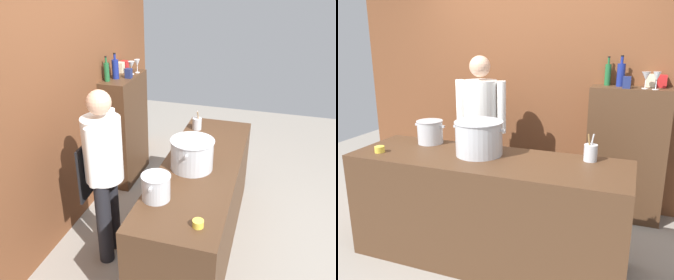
% 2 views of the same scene
% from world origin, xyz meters
% --- Properties ---
extents(ground_plane, '(8.00, 8.00, 0.00)m').
position_xyz_m(ground_plane, '(0.00, 0.00, 0.00)').
color(ground_plane, gray).
extents(brick_back_panel, '(4.40, 0.10, 3.00)m').
position_xyz_m(brick_back_panel, '(0.00, 1.40, 1.50)').
color(brick_back_panel, brown).
rests_on(brick_back_panel, ground_plane).
extents(prep_counter, '(2.24, 0.70, 0.90)m').
position_xyz_m(prep_counter, '(0.00, 0.00, 0.45)').
color(prep_counter, '#472D1C').
rests_on(prep_counter, ground_plane).
extents(bar_cabinet, '(0.76, 0.32, 1.36)m').
position_xyz_m(bar_cabinet, '(1.02, 1.19, 0.68)').
color(bar_cabinet, '#472D1C').
rests_on(bar_cabinet, ground_plane).
extents(chef, '(0.53, 0.37, 1.66)m').
position_xyz_m(chef, '(-0.40, 0.79, 0.96)').
color(chef, black).
rests_on(chef, ground_plane).
extents(stockpot_large, '(0.45, 0.39, 0.28)m').
position_xyz_m(stockpot_large, '(-0.09, 0.07, 1.04)').
color(stockpot_large, '#B7BABF').
rests_on(stockpot_large, prep_counter).
extents(stockpot_small, '(0.30, 0.23, 0.21)m').
position_xyz_m(stockpot_small, '(-0.65, 0.22, 1.00)').
color(stockpot_small, '#B7BABF').
rests_on(stockpot_small, prep_counter).
extents(utensil_crock, '(0.10, 0.10, 0.21)m').
position_xyz_m(utensil_crock, '(0.78, 0.22, 0.97)').
color(utensil_crock, '#B7BABF').
rests_on(utensil_crock, prep_counter).
extents(butter_jar, '(0.08, 0.08, 0.05)m').
position_xyz_m(butter_jar, '(-0.89, -0.17, 0.93)').
color(butter_jar, yellow).
rests_on(butter_jar, prep_counter).
extents(wine_bottle_cobalt, '(0.08, 0.08, 0.30)m').
position_xyz_m(wine_bottle_cobalt, '(0.90, 1.23, 1.48)').
color(wine_bottle_cobalt, navy).
rests_on(wine_bottle_cobalt, bar_cabinet).
extents(wine_bottle_green, '(0.06, 0.06, 0.28)m').
position_xyz_m(wine_bottle_green, '(0.78, 1.28, 1.47)').
color(wine_bottle_green, '#1E592D').
rests_on(wine_bottle_green, bar_cabinet).
extents(wine_glass_tall, '(0.07, 0.07, 0.16)m').
position_xyz_m(wine_glass_tall, '(1.23, 1.09, 1.48)').
color(wine_glass_tall, silver).
rests_on(wine_glass_tall, bar_cabinet).
extents(wine_glass_wide, '(0.08, 0.08, 0.16)m').
position_xyz_m(wine_glass_wide, '(1.13, 1.12, 1.48)').
color(wine_glass_wide, silver).
rests_on(wine_glass_wide, bar_cabinet).
extents(spice_tin_navy, '(0.07, 0.07, 0.11)m').
position_xyz_m(spice_tin_navy, '(0.97, 1.10, 1.42)').
color(spice_tin_navy, navy).
rests_on(spice_tin_navy, bar_cabinet).
extents(spice_tin_cream, '(0.09, 0.09, 0.12)m').
position_xyz_m(spice_tin_cream, '(1.18, 1.29, 1.43)').
color(spice_tin_cream, beige).
rests_on(spice_tin_cream, bar_cabinet).
extents(spice_tin_red, '(0.09, 0.09, 0.12)m').
position_xyz_m(spice_tin_red, '(1.28, 1.28, 1.42)').
color(spice_tin_red, red).
rests_on(spice_tin_red, bar_cabinet).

